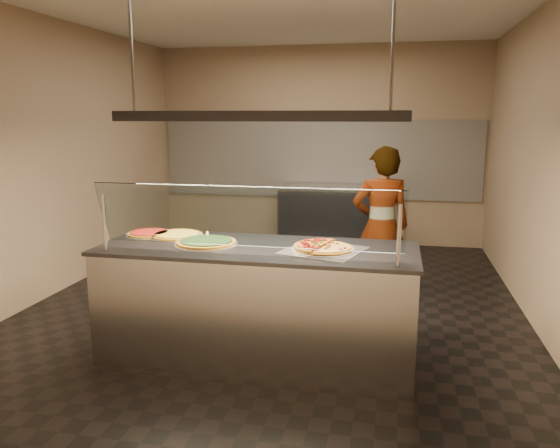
% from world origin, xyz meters
% --- Properties ---
extents(ground, '(5.00, 6.00, 0.02)m').
position_xyz_m(ground, '(0.00, 0.00, -0.01)').
color(ground, black).
rests_on(ground, ground).
extents(ceiling, '(5.00, 6.00, 0.02)m').
position_xyz_m(ceiling, '(0.00, 0.00, 3.01)').
color(ceiling, silver).
rests_on(ceiling, wall_back).
extents(wall_back, '(5.00, 0.02, 3.00)m').
position_xyz_m(wall_back, '(0.00, 3.01, 1.50)').
color(wall_back, tan).
rests_on(wall_back, ground).
extents(wall_front, '(5.00, 0.02, 3.00)m').
position_xyz_m(wall_front, '(0.00, -3.01, 1.50)').
color(wall_front, tan).
rests_on(wall_front, ground).
extents(wall_left, '(0.02, 6.00, 3.00)m').
position_xyz_m(wall_left, '(-2.51, 0.00, 1.50)').
color(wall_left, tan).
rests_on(wall_left, ground).
extents(wall_right, '(0.02, 6.00, 3.00)m').
position_xyz_m(wall_right, '(2.51, 0.00, 1.50)').
color(wall_right, tan).
rests_on(wall_right, ground).
extents(tile_band, '(4.90, 0.02, 1.20)m').
position_xyz_m(tile_band, '(0.00, 2.98, 1.30)').
color(tile_band, silver).
rests_on(tile_band, wall_back).
extents(serving_counter, '(2.53, 0.94, 0.93)m').
position_xyz_m(serving_counter, '(0.12, -1.32, 0.47)').
color(serving_counter, '#B7B7BC').
rests_on(serving_counter, ground).
extents(sneeze_guard, '(2.29, 0.18, 0.54)m').
position_xyz_m(sneeze_guard, '(0.12, -1.66, 1.23)').
color(sneeze_guard, '#B7B7BC').
rests_on(sneeze_guard, serving_counter).
extents(perforated_tray, '(0.70, 0.70, 0.01)m').
position_xyz_m(perforated_tray, '(0.66, -1.35, 0.94)').
color(perforated_tray, silver).
rests_on(perforated_tray, serving_counter).
extents(half_pizza_pepperoni, '(0.36, 0.51, 0.05)m').
position_xyz_m(half_pizza_pepperoni, '(0.54, -1.35, 0.96)').
color(half_pizza_pepperoni, brown).
rests_on(half_pizza_pepperoni, perforated_tray).
extents(half_pizza_sausage, '(0.36, 0.51, 0.04)m').
position_xyz_m(half_pizza_sausage, '(0.77, -1.35, 0.96)').
color(half_pizza_sausage, brown).
rests_on(half_pizza_sausage, perforated_tray).
extents(pizza_spinach, '(0.52, 0.52, 0.03)m').
position_xyz_m(pizza_spinach, '(-0.30, -1.32, 0.95)').
color(pizza_spinach, silver).
rests_on(pizza_spinach, serving_counter).
extents(pizza_cheese, '(0.47, 0.47, 0.03)m').
position_xyz_m(pizza_cheese, '(-0.64, -1.11, 0.94)').
color(pizza_cheese, silver).
rests_on(pizza_cheese, serving_counter).
extents(pizza_tomato, '(0.40, 0.40, 0.03)m').
position_xyz_m(pizza_tomato, '(-0.91, -1.09, 0.94)').
color(pizza_tomato, silver).
rests_on(pizza_tomato, serving_counter).
extents(pizza_spatula, '(0.24, 0.22, 0.02)m').
position_xyz_m(pizza_spatula, '(-0.32, -1.12, 0.96)').
color(pizza_spatula, '#B7B7BC').
rests_on(pizza_spatula, pizza_spinach).
extents(prep_table, '(1.50, 0.74, 0.93)m').
position_xyz_m(prep_table, '(0.26, 2.55, 0.47)').
color(prep_table, '#36363B').
rests_on(prep_table, ground).
extents(worker, '(0.68, 0.54, 1.65)m').
position_xyz_m(worker, '(1.05, 0.22, 0.83)').
color(worker, black).
rests_on(worker, ground).
extents(heat_lamp_housing, '(2.30, 0.18, 0.08)m').
position_xyz_m(heat_lamp_housing, '(0.12, -1.32, 1.95)').
color(heat_lamp_housing, '#36363B').
rests_on(heat_lamp_housing, ceiling).
extents(lamp_rod_left, '(0.02, 0.02, 1.01)m').
position_xyz_m(lamp_rod_left, '(-0.88, -1.32, 2.50)').
color(lamp_rod_left, '#B7B7BC').
rests_on(lamp_rod_left, ceiling).
extents(lamp_rod_right, '(0.02, 0.02, 1.01)m').
position_xyz_m(lamp_rod_right, '(1.12, -1.32, 2.50)').
color(lamp_rod_right, '#B7B7BC').
rests_on(lamp_rod_right, ceiling).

